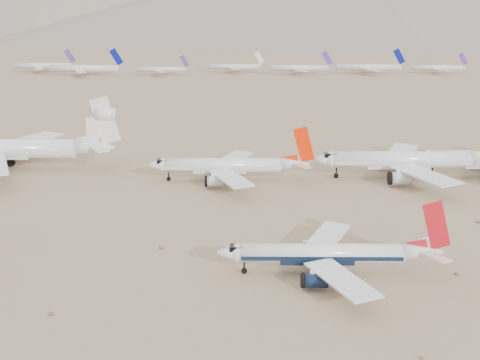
# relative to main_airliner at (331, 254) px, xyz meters

# --- Properties ---
(ground) EXTENTS (7000.00, 7000.00, 0.00)m
(ground) POSITION_rel_main_airliner_xyz_m (-1.76, -1.95, -3.82)
(ground) COLOR #7C6148
(ground) RESTS_ON ground
(main_airliner) EXTENTS (39.39, 38.47, 13.90)m
(main_airliner) POSITION_rel_main_airliner_xyz_m (0.00, 0.00, 0.00)
(main_airliner) COLOR white
(main_airliner) RESTS_ON ground
(row2_gold_tail) EXTENTS (51.25, 50.12, 18.25)m
(row2_gold_tail) POSITION_rel_main_airliner_xyz_m (29.98, 67.79, 1.28)
(row2_gold_tail) COLOR white
(row2_gold_tail) RESTS_ON ground
(row2_orange_tail) EXTENTS (42.73, 41.81, 15.24)m
(row2_orange_tail) POSITION_rel_main_airliner_xyz_m (-19.71, 64.30, 0.46)
(row2_orange_tail) COLOR white
(row2_orange_tail) RESTS_ON ground
(row2_white_trijet) EXTENTS (61.45, 60.05, 21.77)m
(row2_white_trijet) POSITION_rel_main_airliner_xyz_m (-83.77, 76.66, 2.48)
(row2_white_trijet) COLOR white
(row2_white_trijet) RESTS_ON ground
(distant_storage_row) EXTENTS (661.92, 63.59, 15.67)m
(distant_storage_row) POSITION_rel_main_airliner_xyz_m (32.80, 339.82, 0.55)
(distant_storage_row) COLOR silver
(distant_storage_row) RESTS_ON ground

